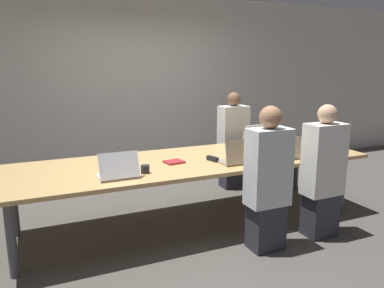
{
  "coord_description": "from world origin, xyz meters",
  "views": [
    {
      "loc": [
        -1.59,
        -3.64,
        1.76
      ],
      "look_at": [
        0.06,
        0.1,
        0.88
      ],
      "focal_mm": 35.0,
      "sensor_mm": 36.0,
      "label": 1
    }
  ],
  "objects_px": {
    "laptop_near_right": "(297,151)",
    "person_near_midright": "(268,182)",
    "laptop_far_right": "(255,139)",
    "cup_near_right": "(313,152)",
    "laptop_near_left": "(118,171)",
    "person_far_right": "(233,142)",
    "person_near_right": "(323,174)",
    "cup_near_left": "(145,169)",
    "stapler": "(213,159)",
    "cup_far_right": "(241,144)",
    "laptop_near_midright": "(237,157)"
  },
  "relations": [
    {
      "from": "person_near_right",
      "to": "cup_near_right",
      "type": "height_order",
      "value": "person_near_right"
    },
    {
      "from": "laptop_near_left",
      "to": "stapler",
      "type": "relative_size",
      "value": 2.32
    },
    {
      "from": "laptop_far_right",
      "to": "person_far_right",
      "type": "xyz_separation_m",
      "value": [
        -0.03,
        0.51,
        -0.14
      ]
    },
    {
      "from": "laptop_near_left",
      "to": "stapler",
      "type": "height_order",
      "value": "laptop_near_left"
    },
    {
      "from": "person_near_right",
      "to": "cup_far_right",
      "type": "bearing_deg",
      "value": -76.43
    },
    {
      "from": "stapler",
      "to": "laptop_near_right",
      "type": "bearing_deg",
      "value": -32.44
    },
    {
      "from": "cup_far_right",
      "to": "laptop_near_right",
      "type": "relative_size",
      "value": 0.27
    },
    {
      "from": "laptop_far_right",
      "to": "cup_far_right",
      "type": "relative_size",
      "value": 3.65
    },
    {
      "from": "laptop_near_midright",
      "to": "person_near_midright",
      "type": "bearing_deg",
      "value": 95.32
    },
    {
      "from": "laptop_near_right",
      "to": "person_near_midright",
      "type": "bearing_deg",
      "value": 32.92
    },
    {
      "from": "laptop_near_right",
      "to": "person_near_midright",
      "type": "distance_m",
      "value": 0.84
    },
    {
      "from": "cup_near_left",
      "to": "person_near_midright",
      "type": "height_order",
      "value": "person_near_midright"
    },
    {
      "from": "laptop_far_right",
      "to": "person_near_midright",
      "type": "distance_m",
      "value": 1.42
    },
    {
      "from": "person_near_right",
      "to": "cup_near_right",
      "type": "distance_m",
      "value": 0.54
    },
    {
      "from": "laptop_far_right",
      "to": "stapler",
      "type": "bearing_deg",
      "value": -148.77
    },
    {
      "from": "cup_near_right",
      "to": "laptop_near_midright",
      "type": "bearing_deg",
      "value": 178.77
    },
    {
      "from": "cup_near_right",
      "to": "cup_far_right",
      "type": "bearing_deg",
      "value": 128.12
    },
    {
      "from": "person_near_right",
      "to": "person_near_midright",
      "type": "distance_m",
      "value": 0.68
    },
    {
      "from": "laptop_far_right",
      "to": "cup_near_right",
      "type": "distance_m",
      "value": 0.82
    },
    {
      "from": "cup_near_left",
      "to": "stapler",
      "type": "relative_size",
      "value": 0.54
    },
    {
      "from": "person_far_right",
      "to": "laptop_near_right",
      "type": "relative_size",
      "value": 4.02
    },
    {
      "from": "laptop_far_right",
      "to": "cup_near_right",
      "type": "bearing_deg",
      "value": -70.12
    },
    {
      "from": "laptop_near_right",
      "to": "cup_near_right",
      "type": "height_order",
      "value": "laptop_near_right"
    },
    {
      "from": "person_far_right",
      "to": "cup_far_right",
      "type": "relative_size",
      "value": 14.97
    },
    {
      "from": "laptop_near_right",
      "to": "stapler",
      "type": "height_order",
      "value": "laptop_near_right"
    },
    {
      "from": "person_far_right",
      "to": "stapler",
      "type": "xyz_separation_m",
      "value": [
        -0.87,
        -1.06,
        0.09
      ]
    },
    {
      "from": "person_far_right",
      "to": "person_near_midright",
      "type": "height_order",
      "value": "person_near_midright"
    },
    {
      "from": "stapler",
      "to": "person_far_right",
      "type": "bearing_deg",
      "value": 33.49
    },
    {
      "from": "cup_far_right",
      "to": "laptop_near_midright",
      "type": "height_order",
      "value": "laptop_near_midright"
    },
    {
      "from": "laptop_far_right",
      "to": "person_near_right",
      "type": "relative_size",
      "value": 0.24
    },
    {
      "from": "person_near_midright",
      "to": "stapler",
      "type": "bearing_deg",
      "value": -71.93
    },
    {
      "from": "laptop_near_right",
      "to": "person_near_midright",
      "type": "height_order",
      "value": "person_near_midright"
    },
    {
      "from": "laptop_near_left",
      "to": "laptop_near_right",
      "type": "xyz_separation_m",
      "value": [
        1.99,
        -0.05,
        0.0
      ]
    },
    {
      "from": "laptop_near_right",
      "to": "laptop_near_midright",
      "type": "xyz_separation_m",
      "value": [
        -0.74,
        0.04,
        0.01
      ]
    },
    {
      "from": "cup_far_right",
      "to": "person_near_right",
      "type": "distance_m",
      "value": 1.19
    },
    {
      "from": "cup_near_right",
      "to": "stapler",
      "type": "relative_size",
      "value": 0.58
    },
    {
      "from": "cup_near_left",
      "to": "laptop_far_right",
      "type": "bearing_deg",
      "value": 22.12
    },
    {
      "from": "cup_near_left",
      "to": "person_near_right",
      "type": "xyz_separation_m",
      "value": [
        1.71,
        -0.54,
        -0.11
      ]
    },
    {
      "from": "person_far_right",
      "to": "cup_near_left",
      "type": "relative_size",
      "value": 16.21
    },
    {
      "from": "laptop_near_right",
      "to": "laptop_far_right",
      "type": "bearing_deg",
      "value": -88.33
    },
    {
      "from": "laptop_near_midright",
      "to": "laptop_near_right",
      "type": "bearing_deg",
      "value": 176.57
    },
    {
      "from": "person_near_right",
      "to": "stapler",
      "type": "xyz_separation_m",
      "value": [
        -0.91,
        0.68,
        0.09
      ]
    },
    {
      "from": "cup_near_left",
      "to": "stapler",
      "type": "height_order",
      "value": "cup_near_left"
    },
    {
      "from": "person_near_right",
      "to": "stapler",
      "type": "relative_size",
      "value": 8.79
    },
    {
      "from": "person_far_right",
      "to": "laptop_near_midright",
      "type": "distance_m",
      "value": 1.44
    },
    {
      "from": "laptop_far_right",
      "to": "person_near_right",
      "type": "xyz_separation_m",
      "value": [
        0.01,
        -1.23,
        -0.14
      ]
    },
    {
      "from": "cup_far_right",
      "to": "cup_near_left",
      "type": "xyz_separation_m",
      "value": [
        -1.43,
        -0.61,
        -0.01
      ]
    },
    {
      "from": "cup_far_right",
      "to": "cup_near_right",
      "type": "bearing_deg",
      "value": -51.88
    },
    {
      "from": "laptop_near_left",
      "to": "person_far_right",
      "type": "bearing_deg",
      "value": -146.93
    },
    {
      "from": "person_near_midright",
      "to": "person_far_right",
      "type": "bearing_deg",
      "value": -109.91
    }
  ]
}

